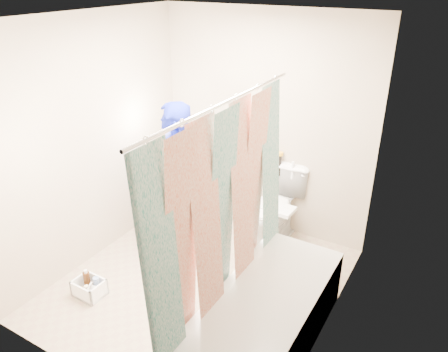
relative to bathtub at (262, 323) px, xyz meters
The scene contains 14 objects.
floor 0.99m from the bathtub, 153.43° to the left, with size 2.60×2.60×0.00m, color tan.
ceiling 2.33m from the bathtub, 153.43° to the left, with size 2.40×2.60×0.02m, color white.
wall_back 2.14m from the bathtub, 116.23° to the left, with size 2.40×0.02×2.40m, color #B5A88B.
wall_front 1.54m from the bathtub, 134.17° to the right, with size 2.40×0.02×2.40m, color #B5A88B.
wall_left 2.29m from the bathtub, 168.29° to the left, with size 0.02×2.60×2.40m, color #B5A88B.
wall_right 1.08m from the bathtub, 50.53° to the left, with size 0.02×2.60×2.40m, color #B5A88B.
bathtub is the anchor object (origin of this frame).
curtain_rod 1.71m from the bathtub, behind, with size 0.02×0.02×1.90m, color silver.
shower_curtain 0.82m from the bathtub, behind, with size 0.06×1.75×1.80m, color white.
toilet 1.56m from the bathtub, 110.75° to the left, with size 0.47×0.82×0.83m, color white.
tank_lid 1.45m from the bathtub, 112.88° to the left, with size 0.51×0.22×0.04m, color white.
tank_internals 1.86m from the bathtub, 109.30° to the left, with size 0.20×0.07×0.27m.
plumber 1.72m from the bathtub, 149.40° to the left, with size 0.58×0.38×1.60m, color #100F96.
cleaning_caddy 1.65m from the bathtub, behind, with size 0.27×0.22×0.20m.
Camera 1 is at (1.88, -2.75, 2.72)m, focal length 35.00 mm.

